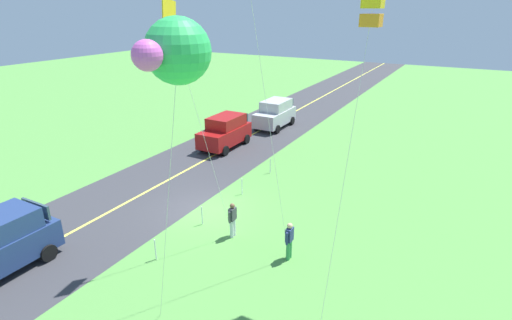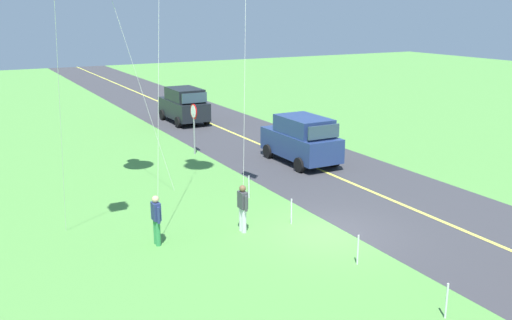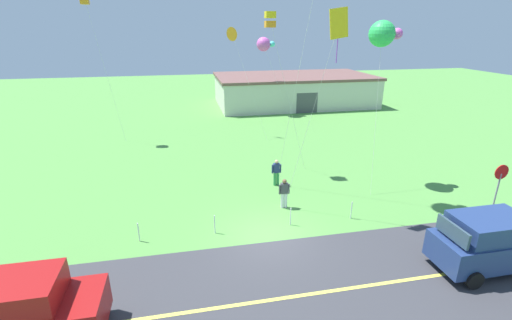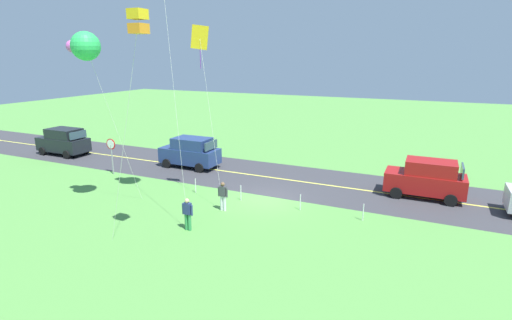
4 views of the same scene
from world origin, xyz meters
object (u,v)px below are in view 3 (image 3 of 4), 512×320
car_parked_west_near (20,312)px  kite_pink_drift (383,34)px  stop_sign (500,179)px  person_adult_near (284,192)px  kite_red_low (338,28)px  car_suv_foreground (490,242)px  person_adult_companion (276,172)px  kite_cyan_top (270,20)px  kite_green_far (232,34)px  warehouse_distant (294,90)px  kite_yellow_high (264,44)px

car_parked_west_near → kite_pink_drift: 19.79m
stop_sign → person_adult_near: (-10.29, 2.56, -0.94)m
car_parked_west_near → kite_red_low: kite_red_low is taller
car_suv_foreground → person_adult_companion: car_suv_foreground is taller
car_suv_foreground → kite_pink_drift: size_ratio=0.48×
stop_sign → person_adult_companion: size_ratio=1.60×
kite_red_low → kite_cyan_top: 6.44m
car_suv_foreground → kite_green_far: kite_green_far is taller
warehouse_distant → person_adult_companion: bearing=-109.5°
car_parked_west_near → person_adult_near: (9.80, 6.73, -0.29)m
kite_red_low → car_parked_west_near: bearing=-154.1°
stop_sign → warehouse_distant: 28.30m
car_suv_foreground → kite_red_low: size_ratio=0.46×
stop_sign → warehouse_distant: (-1.87, 28.24, -0.05)m
car_parked_west_near → kite_pink_drift: (15.84, 9.32, 7.36)m
kite_yellow_high → kite_green_far: size_ratio=0.89×
person_adult_near → kite_green_far: bearing=-76.0°
kite_green_far → warehouse_distant: (8.92, 11.45, -6.54)m
car_suv_foreground → person_adult_companion: bearing=123.2°
car_parked_west_near → kite_cyan_top: kite_cyan_top is taller
person_adult_companion → kite_cyan_top: size_ratio=0.17×
kite_cyan_top → person_adult_companion: bearing=-91.9°
stop_sign → kite_yellow_high: bearing=105.6°
kite_green_far → kite_cyan_top: 9.15m
kite_yellow_high → kite_green_far: (-4.18, -6.89, 1.08)m
person_adult_near → person_adult_companion: same height
stop_sign → kite_red_low: (-8.50, 1.46, 7.02)m
kite_red_low → kite_green_far: 15.51m
kite_red_low → kite_pink_drift: bearing=41.1°
kite_red_low → stop_sign: bearing=-9.7°
stop_sign → kite_red_low: kite_red_low is taller
car_suv_foreground → warehouse_distant: warehouse_distant is taller
kite_red_low → kite_green_far: (-2.29, 15.33, -0.53)m
kite_red_low → person_adult_companion: bearing=110.5°
person_adult_companion → stop_sign: bearing=-1.4°
car_suv_foreground → stop_sign: size_ratio=1.72×
kite_red_low → kite_green_far: kite_red_low is taller
kite_yellow_high → car_parked_west_near: bearing=-115.9°
kite_red_low → kite_cyan_top: bearing=102.5°
kite_green_far → kite_pink_drift: (6.53, -11.63, 0.21)m
stop_sign → person_adult_near: 10.65m
car_suv_foreground → kite_cyan_top: kite_cyan_top is taller
car_suv_foreground → kite_yellow_high: bearing=95.5°
person_adult_companion → kite_green_far: (-0.82, 11.40, 7.43)m
car_parked_west_near → warehouse_distant: size_ratio=0.24×
kite_pink_drift → car_parked_west_near: bearing=-149.5°
kite_cyan_top → kite_red_low: bearing=-77.5°
car_suv_foreground → kite_green_far: bearing=108.4°
kite_red_low → kite_cyan_top: (-1.39, 6.27, 0.40)m
kite_yellow_high → kite_green_far: kite_green_far is taller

